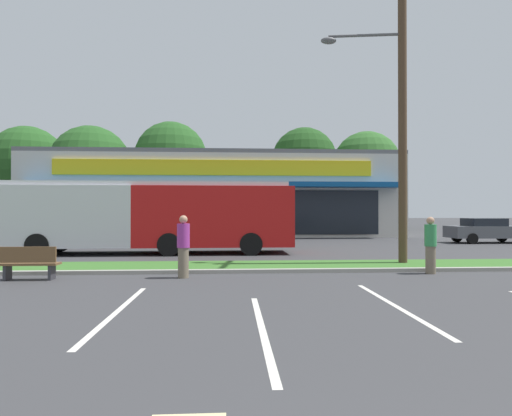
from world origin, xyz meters
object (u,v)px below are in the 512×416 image
object	(u,v)px
pedestrian_by_pole	(431,245)
car_1	(487,230)
pedestrian_near_bench	(183,246)
bus_stop_bench	(29,262)
utility_pole	(399,95)
car_3	(229,230)
city_bus	(151,215)

from	to	relation	value
pedestrian_by_pole	car_1	bearing A→B (deg)	8.58
pedestrian_near_bench	bus_stop_bench	bearing A→B (deg)	168.56
pedestrian_near_bench	pedestrian_by_pole	size ratio (longest dim) A/B	1.03
bus_stop_bench	utility_pole	bearing A→B (deg)	-167.89
bus_stop_bench	car_1	bearing A→B (deg)	-148.92
car_1	pedestrian_by_pole	bearing A→B (deg)	-127.67
bus_stop_bench	pedestrian_near_bench	size ratio (longest dim) A/B	0.88
car_3	pedestrian_by_pole	distance (m)	13.81
car_3	pedestrian_near_bench	distance (m)	12.74
car_1	car_3	bearing A→B (deg)	179.89
car_1	car_3	world-z (taller)	car_3
city_bus	bus_stop_bench	size ratio (longest dim) A/B	8.09
bus_stop_bench	car_3	size ratio (longest dim) A/B	0.34
city_bus	car_1	xyz separation A→B (m)	(19.30, 5.47, -0.99)
bus_stop_bench	pedestrian_by_pole	distance (m)	11.86
utility_pole	bus_stop_bench	size ratio (longest dim) A/B	7.15
city_bus	pedestrian_near_bench	distance (m)	7.58
bus_stop_bench	car_1	distance (m)	24.87
city_bus	car_3	bearing A→B (deg)	-123.48
utility_pole	bus_stop_bench	distance (m)	13.13
bus_stop_bench	car_1	size ratio (longest dim) A/B	0.34
city_bus	car_3	world-z (taller)	city_bus
pedestrian_near_bench	utility_pole	bearing A→B (deg)	3.41
pedestrian_near_bench	pedestrian_by_pole	bearing A→B (deg)	-10.96
pedestrian_by_pole	car_3	bearing A→B (deg)	73.55
bus_stop_bench	pedestrian_by_pole	bearing A→B (deg)	-177.13
car_3	pedestrian_by_pole	size ratio (longest dim) A/B	2.68
car_1	pedestrian_near_bench	xyz separation A→B (m)	(-17.02, -12.65, 0.13)
bus_stop_bench	pedestrian_by_pole	world-z (taller)	pedestrian_by_pole
car_3	utility_pole	bearing A→B (deg)	-59.51
utility_pole	pedestrian_by_pole	distance (m)	5.54
utility_pole	bus_stop_bench	xyz separation A→B (m)	(-11.62, -2.49, -5.58)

